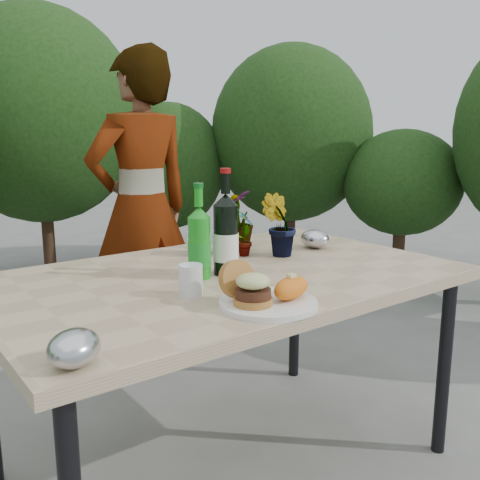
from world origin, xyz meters
TOP-DOWN VIEW (x-y plane):
  - ground at (0.00, 0.00)m, footprint 80.00×80.00m
  - patio_table at (0.00, 0.00)m, footprint 1.60×1.00m
  - shrub_hedge at (0.40, 1.78)m, footprint 6.92×5.19m
  - dinner_plate at (-0.11, -0.37)m, footprint 0.28×0.28m
  - burger_stack at (-0.17, -0.35)m, footprint 0.11×0.16m
  - sweet_potato at (-0.05, -0.39)m, footprint 0.17×0.12m
  - grilled_veg at (-0.10, -0.27)m, footprint 0.08×0.05m
  - wine_bottle at (-0.01, -0.01)m, footprint 0.09×0.09m
  - sparkling_water at (-0.11, 0.00)m, footprint 0.08×0.08m
  - plastic_cup at (-0.24, -0.15)m, footprint 0.07×0.07m
  - seedling_left at (0.21, 0.17)m, footprint 0.12×0.12m
  - seedling_mid at (0.32, 0.09)m, footprint 0.17×0.17m
  - seedling_right at (0.27, 0.30)m, footprint 0.19×0.19m
  - blue_bowl at (0.08, 0.30)m, footprint 0.12×0.12m
  - foil_packet_left at (-0.69, -0.42)m, footprint 0.17×0.17m
  - foil_packet_right at (0.53, 0.11)m, footprint 0.11×0.13m
  - person at (0.21, 1.08)m, footprint 0.63×0.43m

SIDE VIEW (x-z plane):
  - ground at x=0.00m, z-range 0.00..0.00m
  - patio_table at x=0.00m, z-range 0.32..1.07m
  - dinner_plate at x=-0.11m, z-range 0.75..0.76m
  - grilled_veg at x=-0.10m, z-range 0.76..0.79m
  - foil_packet_left at x=-0.69m, z-range 0.75..0.83m
  - foil_packet_right at x=0.53m, z-range 0.75..0.83m
  - sweet_potato at x=-0.05m, z-range 0.77..0.83m
  - blue_bowl at x=0.08m, z-range 0.75..0.84m
  - plastic_cup at x=-0.24m, z-range 0.75..0.84m
  - burger_stack at x=-0.17m, z-range 0.75..0.87m
  - person at x=0.21m, z-range 0.00..1.66m
  - seedling_left at x=0.21m, z-range 0.75..0.95m
  - sparkling_water at x=-0.11m, z-range 0.71..1.03m
  - seedling_right at x=0.27m, z-range 0.75..1.00m
  - seedling_mid at x=0.32m, z-range 0.75..1.00m
  - wine_bottle at x=-0.01m, z-range 0.70..1.07m
  - shrub_hedge at x=0.40m, z-range 0.06..2.27m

